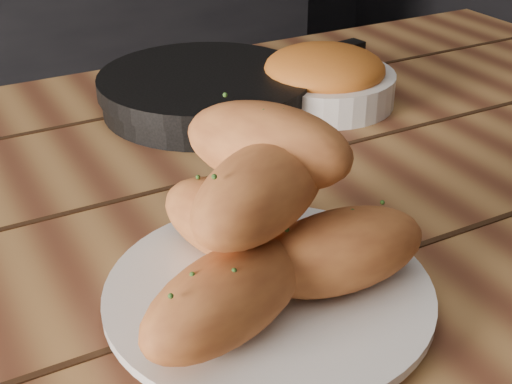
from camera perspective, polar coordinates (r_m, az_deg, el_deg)
name	(u,v)px	position (r m, az deg, el deg)	size (l,w,h in m)	color
table	(261,308)	(0.71, 0.42, -9.23)	(1.39, 0.95, 0.75)	#9B6B3A
plate	(269,296)	(0.55, 1.02, -8.30)	(0.25, 0.25, 0.02)	white
bread_rolls	(266,222)	(0.51, 0.78, -2.42)	(0.25, 0.21, 0.13)	#C97437
skillet	(207,90)	(0.89, -3.94, 8.11)	(0.40, 0.26, 0.05)	black
bowl	(324,78)	(0.91, 5.48, 9.05)	(0.18, 0.18, 0.07)	white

